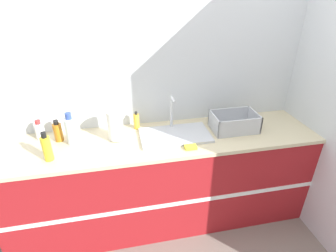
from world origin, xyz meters
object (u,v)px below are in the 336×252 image
(bottle_clear, at_px, (71,130))
(soap_dispenser, at_px, (137,121))
(paper_towel_roll, at_px, (115,125))
(dish_rack, at_px, (234,124))
(bottle_yellow, at_px, (47,148))
(sink, at_px, (175,134))
(bottle_white_spray, at_px, (40,130))
(bottle_amber, at_px, (58,132))

(bottle_clear, height_order, soap_dispenser, bottle_clear)
(paper_towel_roll, xyz_separation_m, bottle_clear, (-0.33, 0.01, -0.01))
(dish_rack, bearing_deg, bottle_yellow, -174.04)
(sink, xyz_separation_m, bottle_white_spray, (-1.07, 0.18, 0.05))
(bottle_white_spray, relative_size, bottle_yellow, 0.72)
(dish_rack, height_order, bottle_clear, bottle_clear)
(paper_towel_roll, height_order, dish_rack, paper_towel_roll)
(bottle_clear, distance_m, bottle_amber, 0.14)
(paper_towel_roll, distance_m, bottle_amber, 0.45)
(sink, height_order, paper_towel_roll, sink)
(sink, distance_m, bottle_amber, 0.93)
(bottle_white_spray, distance_m, bottle_yellow, 0.36)
(bottle_yellow, bearing_deg, dish_rack, 5.96)
(soap_dispenser, bearing_deg, dish_rack, -12.84)
(dish_rack, relative_size, bottle_clear, 1.45)
(bottle_yellow, relative_size, bottle_amber, 1.25)
(dish_rack, height_order, bottle_white_spray, bottle_white_spray)
(paper_towel_roll, bearing_deg, sink, -5.08)
(bottle_amber, height_order, soap_dispenser, bottle_amber)
(sink, relative_size, dish_rack, 1.51)
(bottle_white_spray, bearing_deg, soap_dispenser, 0.50)
(sink, relative_size, soap_dispenser, 3.61)
(dish_rack, bearing_deg, bottle_white_spray, 173.60)
(paper_towel_roll, bearing_deg, bottle_amber, 170.76)
(paper_towel_roll, relative_size, bottle_yellow, 1.12)
(paper_towel_roll, relative_size, bottle_clear, 0.95)
(dish_rack, distance_m, bottle_white_spray, 1.60)
(sink, xyz_separation_m, bottle_clear, (-0.81, 0.05, 0.10))
(dish_rack, relative_size, bottle_yellow, 1.70)
(sink, relative_size, bottle_white_spray, 3.58)
(sink, distance_m, bottle_clear, 0.82)
(paper_towel_roll, xyz_separation_m, dish_rack, (1.00, -0.04, -0.07))
(paper_towel_roll, distance_m, bottle_yellow, 0.51)
(bottle_white_spray, height_order, soap_dispenser, bottle_white_spray)
(dish_rack, xyz_separation_m, bottle_yellow, (-1.47, -0.15, 0.04))
(bottle_yellow, height_order, soap_dispenser, bottle_yellow)
(sink, xyz_separation_m, bottle_amber, (-0.92, 0.11, 0.06))
(bottle_yellow, bearing_deg, bottle_clear, 54.27)
(paper_towel_roll, xyz_separation_m, bottle_white_spray, (-0.60, 0.14, -0.06))
(bottle_white_spray, distance_m, bottle_amber, 0.17)
(dish_rack, bearing_deg, paper_towel_roll, 177.91)
(paper_towel_roll, height_order, soap_dispenser, paper_towel_roll)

